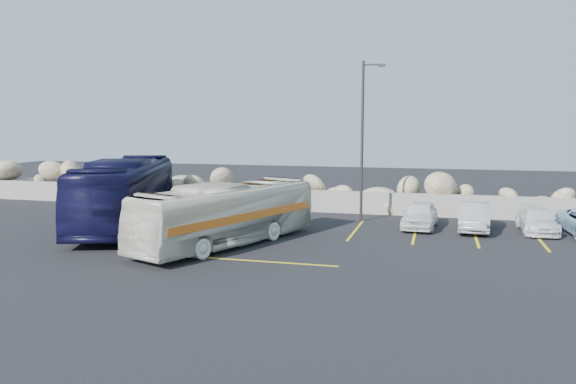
% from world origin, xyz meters
% --- Properties ---
extents(ground, '(90.00, 90.00, 0.00)m').
position_xyz_m(ground, '(0.00, 0.00, 0.00)').
color(ground, black).
rests_on(ground, ground).
extents(seawall, '(60.00, 0.40, 1.20)m').
position_xyz_m(seawall, '(0.00, 12.00, 0.60)').
color(seawall, gray).
rests_on(seawall, ground).
extents(riprap_pile, '(54.00, 2.80, 2.60)m').
position_xyz_m(riprap_pile, '(0.00, 13.20, 1.30)').
color(riprap_pile, '#967C62').
rests_on(riprap_pile, ground).
extents(parking_lines, '(18.16, 9.36, 0.01)m').
position_xyz_m(parking_lines, '(4.64, 5.57, 0.01)').
color(parking_lines, gold).
rests_on(parking_lines, ground).
extents(lamppost, '(1.14, 0.18, 8.00)m').
position_xyz_m(lamppost, '(2.56, 9.50, 4.30)').
color(lamppost, '#312E2B').
rests_on(lamppost, ground).
extents(vintage_bus, '(5.34, 9.31, 2.55)m').
position_xyz_m(vintage_bus, '(-2.00, 2.51, 1.28)').
color(vintage_bus, silver).
rests_on(vintage_bus, ground).
extents(tour_coach, '(6.29, 11.95, 3.25)m').
position_xyz_m(tour_coach, '(-8.32, 5.34, 1.63)').
color(tour_coach, black).
rests_on(tour_coach, ground).
extents(car_a, '(1.77, 3.82, 1.27)m').
position_xyz_m(car_a, '(5.45, 8.41, 0.63)').
color(car_a, white).
rests_on(car_a, ground).
extents(car_b, '(1.53, 3.90, 1.26)m').
position_xyz_m(car_b, '(7.89, 8.40, 0.63)').
color(car_b, '#B3B3B8').
rests_on(car_b, ground).
extents(car_c, '(1.58, 3.70, 1.06)m').
position_xyz_m(car_c, '(10.65, 8.70, 0.53)').
color(car_c, white).
rests_on(car_c, ground).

